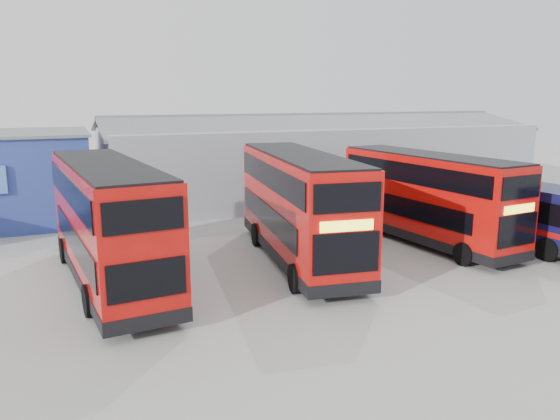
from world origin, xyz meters
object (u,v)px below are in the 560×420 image
(maintenance_shed, at_px, (315,158))
(double_decker_centre, at_px, (299,208))
(double_decker_right, at_px, (428,199))
(double_decker_left, at_px, (109,225))
(single_decker_blue, at_px, (511,212))

(maintenance_shed, relative_size, double_decker_centre, 2.68)
(maintenance_shed, height_order, double_decker_right, maintenance_shed)
(maintenance_shed, bearing_deg, double_decker_left, -135.93)
(double_decker_centre, relative_size, single_decker_blue, 1.01)
(double_decker_right, bearing_deg, double_decker_left, 175.60)
(double_decker_right, xyz_separation_m, single_decker_blue, (4.00, -1.34, -0.69))
(maintenance_shed, xyz_separation_m, double_decker_centre, (-8.01, -15.18, -0.25))
(maintenance_shed, bearing_deg, double_decker_right, -93.97)
(double_decker_centre, xyz_separation_m, double_decker_right, (6.98, 0.34, -0.16))
(double_decker_left, xyz_separation_m, double_decker_centre, (7.92, 0.24, 0.01))
(single_decker_blue, bearing_deg, double_decker_left, -7.81)
(double_decker_centre, bearing_deg, double_decker_right, 9.90)
(double_decker_right, bearing_deg, maintenance_shed, 79.42)
(double_decker_left, relative_size, double_decker_right, 1.07)
(maintenance_shed, distance_m, double_decker_right, 14.89)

